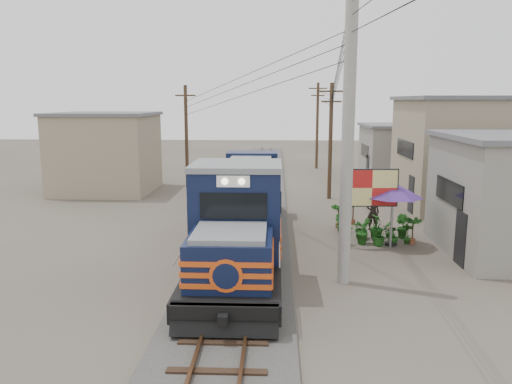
{
  "coord_description": "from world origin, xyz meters",
  "views": [
    {
      "loc": [
        1.27,
        -16.36,
        5.95
      ],
      "look_at": [
        0.41,
        4.06,
        2.2
      ],
      "focal_mm": 35.0,
      "sensor_mm": 36.0,
      "label": 1
    }
  ],
  "objects_px": {
    "locomotive": "(244,210)",
    "vendor": "(373,213)",
    "market_umbrella": "(394,190)",
    "billboard": "(372,190)"
  },
  "relations": [
    {
      "from": "locomotive",
      "to": "billboard",
      "type": "relative_size",
      "value": 4.77
    },
    {
      "from": "market_umbrella",
      "to": "billboard",
      "type": "bearing_deg",
      "value": -156.02
    },
    {
      "from": "locomotive",
      "to": "market_umbrella",
      "type": "bearing_deg",
      "value": 11.17
    },
    {
      "from": "billboard",
      "to": "market_umbrella",
      "type": "height_order",
      "value": "billboard"
    },
    {
      "from": "locomotive",
      "to": "vendor",
      "type": "distance_m",
      "value": 6.91
    },
    {
      "from": "locomotive",
      "to": "vendor",
      "type": "bearing_deg",
      "value": 32.73
    },
    {
      "from": "market_umbrella",
      "to": "locomotive",
      "type": "bearing_deg",
      "value": -168.83
    },
    {
      "from": "market_umbrella",
      "to": "vendor",
      "type": "height_order",
      "value": "market_umbrella"
    },
    {
      "from": "locomotive",
      "to": "billboard",
      "type": "height_order",
      "value": "locomotive"
    },
    {
      "from": "market_umbrella",
      "to": "vendor",
      "type": "bearing_deg",
      "value": 96.96
    }
  ]
}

